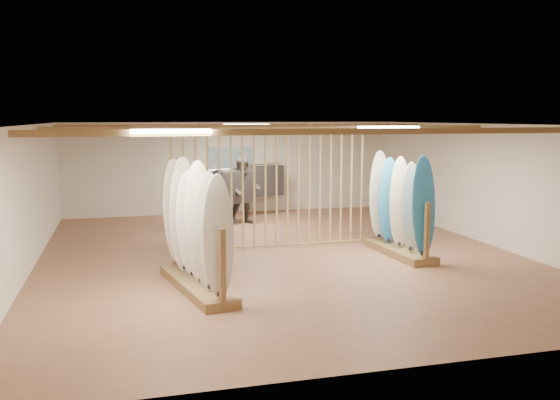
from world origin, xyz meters
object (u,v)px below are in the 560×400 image
object	(u,v)px
clothing_rack_a	(228,187)
shopper_a	(218,198)
shopper_b	(244,186)
rack_left	(196,248)
clothing_rack_b	(262,181)
rack_right	(400,221)

from	to	relation	value
clothing_rack_a	shopper_a	size ratio (longest dim) A/B	0.84
clothing_rack_a	shopper_b	world-z (taller)	shopper_b
rack_left	clothing_rack_b	xyz separation A→B (m)	(2.88, 7.35, 0.30)
clothing_rack_a	clothing_rack_b	distance (m)	1.82
rack_left	shopper_a	xyz separation A→B (m)	(1.11, 4.67, 0.21)
rack_right	clothing_rack_a	world-z (taller)	rack_right
rack_right	shopper_b	bearing A→B (deg)	115.01
clothing_rack_a	shopper_a	distance (m)	1.46
rack_left	rack_right	distance (m)	4.79
shopper_a	rack_right	bearing A→B (deg)	141.32
rack_right	clothing_rack_a	xyz separation A→B (m)	(-2.93, 4.53, 0.30)
shopper_a	clothing_rack_a	bearing A→B (deg)	-106.29
clothing_rack_a	rack_right	bearing A→B (deg)	-78.32
clothing_rack_b	shopper_a	size ratio (longest dim) A/B	0.85
clothing_rack_a	clothing_rack_b	size ratio (longest dim) A/B	1.00
clothing_rack_a	shopper_a	world-z (taller)	shopper_a
rack_left	rack_right	bearing A→B (deg)	7.28
rack_left	shopper_a	size ratio (longest dim) A/B	1.45
clothing_rack_a	shopper_b	xyz separation A→B (m)	(0.46, 0.04, 0.01)
clothing_rack_b	shopper_b	world-z (taller)	shopper_b
rack_left	clothing_rack_b	world-z (taller)	rack_left
rack_right	clothing_rack_b	distance (m)	6.08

